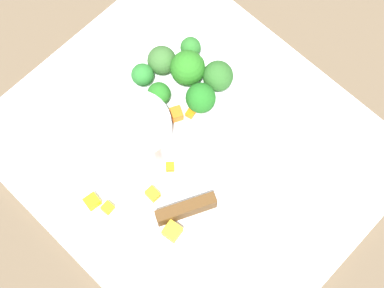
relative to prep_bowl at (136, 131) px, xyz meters
name	(u,v)px	position (x,y,z in m)	size (l,w,h in m)	color
ground_plane	(192,150)	(-0.06, -0.04, -0.04)	(4.00, 4.00, 0.00)	brown
cutting_board	(192,149)	(-0.06, -0.04, -0.03)	(0.44, 0.38, 0.01)	white
prep_bowl	(136,131)	(0.00, 0.00, 0.00)	(0.09, 0.09, 0.05)	#B6B7BE
chef_knife	(222,198)	(-0.13, -0.01, -0.01)	(0.14, 0.26, 0.02)	silver
carrot_dice_0	(169,166)	(-0.05, 0.00, -0.02)	(0.01, 0.01, 0.01)	orange
carrot_dice_1	(176,114)	(-0.01, -0.05, -0.02)	(0.01, 0.01, 0.01)	orange
carrot_dice_2	(190,113)	(-0.02, -0.07, -0.02)	(0.01, 0.01, 0.01)	orange
pepper_dice_0	(108,208)	(-0.04, 0.09, -0.02)	(0.01, 0.01, 0.01)	yellow
pepper_dice_1	(92,202)	(-0.02, 0.09, -0.02)	(0.02, 0.01, 0.01)	yellow
pepper_dice_2	(153,194)	(-0.07, 0.04, -0.02)	(0.01, 0.01, 0.01)	yellow
pepper_dice_3	(172,231)	(-0.11, 0.05, -0.02)	(0.02, 0.02, 0.02)	yellow
broccoli_floret_0	(201,98)	(-0.03, -0.08, 0.00)	(0.04, 0.04, 0.04)	#98BB68
broccoli_floret_1	(143,75)	(0.05, -0.06, -0.01)	(0.03, 0.03, 0.03)	#89BF5D
broccoli_floret_2	(191,47)	(0.04, -0.13, -0.01)	(0.03, 0.03, 0.03)	#92C16D
broccoli_floret_3	(159,94)	(0.02, -0.06, -0.01)	(0.03, 0.03, 0.03)	#85B35B
broccoli_floret_4	(162,60)	(0.05, -0.09, 0.00)	(0.04, 0.04, 0.04)	#88AF64
broccoli_floret_5	(218,76)	(-0.02, -0.12, 0.00)	(0.04, 0.04, 0.04)	#88C464
broccoli_floret_6	(188,68)	(0.01, -0.10, 0.00)	(0.04, 0.04, 0.05)	#8EAE59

